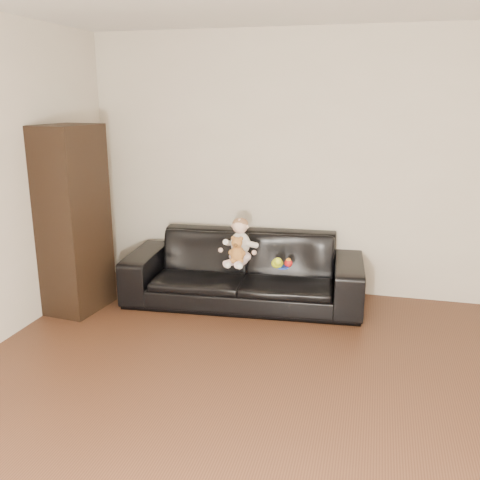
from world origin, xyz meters
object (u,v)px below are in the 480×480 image
(cabinet, at_px, (73,220))
(toy_green, at_px, (277,263))
(toy_rattle, at_px, (288,263))
(toy_blue_disc, at_px, (283,267))
(teddy_bear, at_px, (237,250))
(sofa, at_px, (244,269))
(baby, at_px, (240,243))

(cabinet, distance_m, toy_green, 1.92)
(cabinet, height_order, toy_green, cabinet)
(toy_green, relative_size, toy_rattle, 1.74)
(toy_blue_disc, bearing_deg, teddy_bear, -169.68)
(toy_green, xyz_separation_m, toy_rattle, (0.10, 0.05, -0.01))
(sofa, bearing_deg, cabinet, -164.12)
(sofa, height_order, teddy_bear, teddy_bear)
(sofa, bearing_deg, teddy_bear, -94.51)
(toy_green, distance_m, toy_blue_disc, 0.06)
(toy_blue_disc, bearing_deg, sofa, 156.67)
(cabinet, xyz_separation_m, teddy_bear, (1.48, 0.29, -0.26))
(toy_green, relative_size, toy_blue_disc, 1.24)
(toy_green, bearing_deg, cabinet, -169.13)
(toy_rattle, height_order, toy_blue_disc, toy_rattle)
(toy_green, height_order, toy_rattle, toy_green)
(toy_rattle, bearing_deg, sofa, 162.98)
(sofa, relative_size, teddy_bear, 9.24)
(sofa, bearing_deg, toy_rattle, -21.28)
(toy_green, bearing_deg, teddy_bear, -170.07)
(teddy_bear, relative_size, toy_green, 1.89)
(teddy_bear, bearing_deg, baby, 113.61)
(cabinet, height_order, toy_rattle, cabinet)
(sofa, xyz_separation_m, toy_green, (0.36, -0.19, 0.15))
(toy_blue_disc, bearing_deg, cabinet, -169.07)
(baby, relative_size, toy_green, 3.31)
(baby, xyz_separation_m, teddy_bear, (0.01, -0.13, -0.02))
(baby, xyz_separation_m, toy_blue_disc, (0.42, -0.06, -0.18))
(sofa, relative_size, toy_rattle, 30.39)
(cabinet, xyz_separation_m, baby, (1.47, 0.42, -0.24))
(toy_green, bearing_deg, toy_blue_disc, 13.08)
(cabinet, relative_size, teddy_bear, 7.01)
(cabinet, distance_m, teddy_bear, 1.53)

